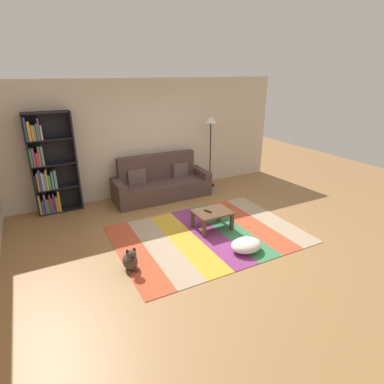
{
  "coord_description": "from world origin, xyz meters",
  "views": [
    {
      "loc": [
        -2.61,
        -4.51,
        2.84
      ],
      "look_at": [
        0.01,
        0.48,
        0.65
      ],
      "focal_mm": 29.29,
      "sensor_mm": 36.0,
      "label": 1
    }
  ],
  "objects_px": {
    "pouf": "(246,245)",
    "standing_lamp": "(211,129)",
    "bookshelf": "(48,168)",
    "dog": "(130,260)",
    "couch": "(161,184)",
    "coffee_table": "(212,214)",
    "tv_remote": "(208,211)"
  },
  "relations": [
    {
      "from": "bookshelf",
      "to": "couch",
      "type": "bearing_deg",
      "value": -6.9
    },
    {
      "from": "couch",
      "to": "dog",
      "type": "relative_size",
      "value": 5.69
    },
    {
      "from": "pouf",
      "to": "tv_remote",
      "type": "relative_size",
      "value": 3.57
    },
    {
      "from": "bookshelf",
      "to": "coffee_table",
      "type": "relative_size",
      "value": 3.08
    },
    {
      "from": "pouf",
      "to": "dog",
      "type": "bearing_deg",
      "value": 167.84
    },
    {
      "from": "dog",
      "to": "couch",
      "type": "bearing_deg",
      "value": 58.41
    },
    {
      "from": "pouf",
      "to": "standing_lamp",
      "type": "distance_m",
      "value": 3.53
    },
    {
      "from": "dog",
      "to": "standing_lamp",
      "type": "height_order",
      "value": "standing_lamp"
    },
    {
      "from": "couch",
      "to": "pouf",
      "type": "relative_size",
      "value": 4.23
    },
    {
      "from": "couch",
      "to": "dog",
      "type": "bearing_deg",
      "value": -121.59
    },
    {
      "from": "bookshelf",
      "to": "dog",
      "type": "relative_size",
      "value": 5.28
    },
    {
      "from": "dog",
      "to": "pouf",
      "type": "bearing_deg",
      "value": -12.16
    },
    {
      "from": "coffee_table",
      "to": "pouf",
      "type": "relative_size",
      "value": 1.28
    },
    {
      "from": "standing_lamp",
      "to": "tv_remote",
      "type": "bearing_deg",
      "value": -121.74
    },
    {
      "from": "couch",
      "to": "pouf",
      "type": "distance_m",
      "value": 2.95
    },
    {
      "from": "bookshelf",
      "to": "pouf",
      "type": "distance_m",
      "value": 4.26
    },
    {
      "from": "couch",
      "to": "bookshelf",
      "type": "xyz_separation_m",
      "value": [
        -2.35,
        0.28,
        0.63
      ]
    },
    {
      "from": "coffee_table",
      "to": "bookshelf",
      "type": "bearing_deg",
      "value": 138.83
    },
    {
      "from": "pouf",
      "to": "couch",
      "type": "bearing_deg",
      "value": 96.17
    },
    {
      "from": "couch",
      "to": "tv_remote",
      "type": "xyz_separation_m",
      "value": [
        0.14,
        -1.94,
        0.04
      ]
    },
    {
      "from": "couch",
      "to": "standing_lamp",
      "type": "height_order",
      "value": "standing_lamp"
    },
    {
      "from": "pouf",
      "to": "dog",
      "type": "distance_m",
      "value": 1.91
    },
    {
      "from": "tv_remote",
      "to": "dog",
      "type": "bearing_deg",
      "value": 177.48
    },
    {
      "from": "pouf",
      "to": "coffee_table",
      "type": "bearing_deg",
      "value": 95.27
    },
    {
      "from": "couch",
      "to": "dog",
      "type": "height_order",
      "value": "couch"
    },
    {
      "from": "pouf",
      "to": "standing_lamp",
      "type": "height_order",
      "value": "standing_lamp"
    },
    {
      "from": "pouf",
      "to": "tv_remote",
      "type": "height_order",
      "value": "tv_remote"
    },
    {
      "from": "coffee_table",
      "to": "pouf",
      "type": "distance_m",
      "value": 0.98
    },
    {
      "from": "pouf",
      "to": "standing_lamp",
      "type": "bearing_deg",
      "value": 70.05
    },
    {
      "from": "coffee_table",
      "to": "standing_lamp",
      "type": "bearing_deg",
      "value": 60.31
    },
    {
      "from": "dog",
      "to": "tv_remote",
      "type": "height_order",
      "value": "dog"
    },
    {
      "from": "tv_remote",
      "to": "bookshelf",
      "type": "bearing_deg",
      "value": 116.77
    }
  ]
}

